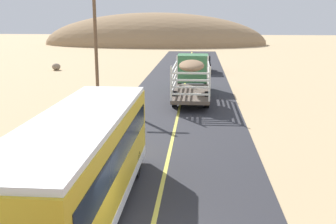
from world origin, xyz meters
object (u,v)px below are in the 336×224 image
object	(u,v)px
livestock_truck	(192,72)
boulder_near_shoulder	(56,67)
car_far	(202,62)
bus	(81,164)
power_pole_mid	(95,36)

from	to	relation	value
livestock_truck	boulder_near_shoulder	world-z (taller)	livestock_truck
livestock_truck	car_far	xyz separation A→B (m)	(0.80, 12.81, -0.70)
bus	power_pole_mid	xyz separation A→B (m)	(-3.94, 17.32, 2.90)
livestock_truck	bus	world-z (taller)	bus
car_far	bus	bearing A→B (deg)	-96.54
car_far	livestock_truck	bearing A→B (deg)	-93.55
power_pole_mid	boulder_near_shoulder	bearing A→B (deg)	119.40
livestock_truck	boulder_near_shoulder	distance (m)	20.46
livestock_truck	power_pole_mid	distance (m)	7.86
power_pole_mid	car_far	bearing A→B (deg)	63.35
car_far	boulder_near_shoulder	bearing A→B (deg)	179.05
power_pole_mid	boulder_near_shoulder	distance (m)	18.39
livestock_truck	power_pole_mid	size ratio (longest dim) A/B	1.11
bus	car_far	xyz separation A→B (m)	(3.74, 32.62, -0.66)
bus	boulder_near_shoulder	distance (m)	35.30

